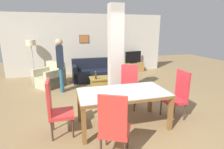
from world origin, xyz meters
The scene contains 16 objects.
ground_plane centered at (0.00, 0.00, 0.00)m, with size 18.00×18.00×0.00m, color olive.
back_wall centered at (0.00, 4.89, 1.35)m, with size 7.20×0.09×2.70m.
divider_pillar centered at (0.30, 1.56, 1.35)m, with size 0.38×0.37×2.70m.
dining_table centered at (0.00, 0.00, 0.63)m, with size 1.86×0.97×0.77m.
dining_chair_head_left centered at (-1.35, 0.00, 0.58)m, with size 0.46×0.46×1.12m.
dining_chair_near_left centered at (-0.46, -0.91, 0.58)m, with size 0.62×0.62×1.12m.
dining_chair_head_right centered at (1.33, 0.00, 0.58)m, with size 0.46×0.46×1.12m.
dining_chair_far_right centered at (0.46, 0.88, 0.58)m, with size 0.62×0.62×1.12m.
sofa centered at (0.16, 3.63, 0.29)m, with size 2.03×0.88×0.86m.
armchair centered at (-1.67, 3.24, 0.30)m, with size 1.18×1.18×0.87m.
coffee_table centered at (0.03, 2.55, 0.20)m, with size 0.72×0.54×0.39m.
bottle centered at (-0.15, 2.39, 0.49)m, with size 0.07×0.07×0.27m.
tv_stand centered at (2.11, 4.61, 0.21)m, with size 1.04×0.40×0.42m.
tv_screen centered at (2.11, 4.61, 0.70)m, with size 0.85×0.26×0.57m.
floor_lamp centered at (-2.39, 4.53, 1.36)m, with size 0.36×0.36×1.61m.
standing_person centered at (-1.26, 2.55, 1.02)m, with size 0.23×0.38×1.75m.
Camera 1 is at (-1.13, -3.24, 2.03)m, focal length 28.00 mm.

